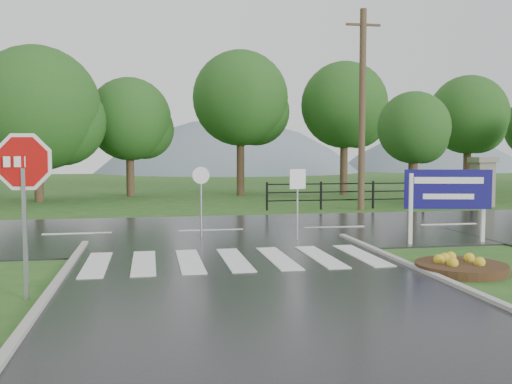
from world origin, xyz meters
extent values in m
plane|color=#28521B|center=(0.00, 0.00, 0.00)|extent=(120.00, 120.00, 0.00)
cube|color=black|center=(0.00, 10.00, 0.00)|extent=(90.00, 8.00, 0.04)
cube|color=silver|center=(-3.00, 5.00, 0.06)|extent=(0.50, 2.80, 0.02)
cube|color=silver|center=(-2.00, 5.00, 0.06)|extent=(0.50, 2.80, 0.02)
cube|color=silver|center=(-1.00, 5.00, 0.06)|extent=(0.50, 2.80, 0.02)
cube|color=silver|center=(0.00, 5.00, 0.06)|extent=(0.50, 2.80, 0.02)
cube|color=silver|center=(1.00, 5.00, 0.06)|extent=(0.50, 2.80, 0.02)
cube|color=silver|center=(2.00, 5.00, 0.06)|extent=(0.50, 2.80, 0.02)
cube|color=silver|center=(3.00, 5.00, 0.06)|extent=(0.50, 2.80, 0.02)
cube|color=gray|center=(13.00, 16.00, 1.00)|extent=(0.80, 0.80, 2.00)
cube|color=#6B6659|center=(13.00, 16.00, 2.12)|extent=(1.00, 1.00, 0.24)
cube|color=black|center=(7.75, 16.00, 0.40)|extent=(9.50, 0.05, 0.05)
cube|color=black|center=(7.75, 16.00, 0.75)|extent=(9.50, 0.05, 0.05)
cube|color=black|center=(7.75, 16.00, 1.10)|extent=(9.50, 0.05, 0.05)
cube|color=black|center=(3.00, 16.00, 0.60)|extent=(0.08, 0.08, 1.20)
cube|color=black|center=(12.50, 16.00, 0.60)|extent=(0.08, 0.08, 1.20)
sphere|color=slate|center=(8.00, 65.00, -17.28)|extent=(48.00, 48.00, 48.00)
sphere|color=slate|center=(36.00, 65.00, -12.96)|extent=(36.00, 36.00, 36.00)
cube|color=#939399|center=(-3.90, 2.42, 1.10)|extent=(0.07, 0.07, 2.19)
cylinder|color=white|center=(-3.90, 2.43, 2.30)|extent=(1.31, 0.20, 1.32)
cylinder|color=#B00D0C|center=(-3.90, 2.42, 2.30)|extent=(1.14, 0.19, 1.15)
cube|color=silver|center=(4.89, 6.40, 0.95)|extent=(0.11, 0.11, 1.91)
cube|color=silver|center=(6.99, 6.40, 0.95)|extent=(0.11, 0.11, 1.91)
cube|color=#130E5D|center=(5.94, 6.40, 1.48)|extent=(2.24, 0.58, 1.05)
cube|color=white|center=(5.94, 6.37, 1.72)|extent=(1.77, 0.43, 0.17)
cube|color=white|center=(5.94, 6.37, 1.29)|extent=(1.30, 0.32, 0.14)
cylinder|color=#332111|center=(4.41, 3.08, 0.09)|extent=(1.84, 1.84, 0.18)
cube|color=#939399|center=(2.13, 7.60, 0.94)|extent=(0.04, 0.04, 1.88)
cube|color=white|center=(2.13, 7.58, 1.73)|extent=(0.44, 0.03, 0.54)
cylinder|color=#939399|center=(-0.45, 8.44, 0.96)|extent=(0.06, 0.06, 1.91)
cylinder|color=white|center=(-0.45, 8.42, 1.82)|extent=(0.48, 0.08, 0.48)
cylinder|color=#473523|center=(7.00, 15.50, 4.22)|extent=(0.28, 0.28, 8.44)
cube|color=brown|center=(7.00, 15.50, 7.78)|extent=(1.50, 0.12, 0.09)
cylinder|color=#3D2B1C|center=(10.33, 17.50, 1.51)|extent=(0.48, 0.48, 3.01)
sphere|color=#1A4615|center=(10.33, 17.50, 3.61)|extent=(3.39, 3.39, 3.39)
camera|label=1|loc=(-1.84, -7.51, 2.46)|focal=40.00mm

